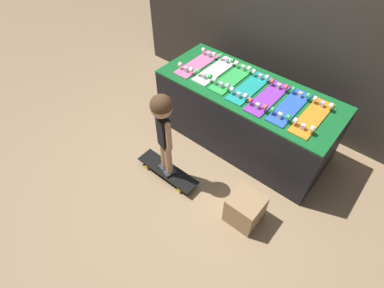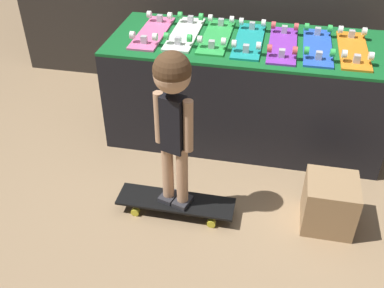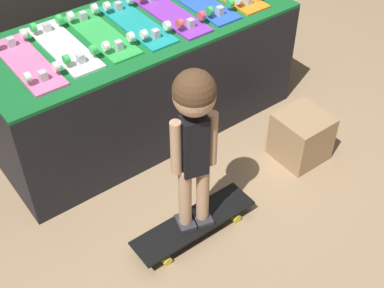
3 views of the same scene
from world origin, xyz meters
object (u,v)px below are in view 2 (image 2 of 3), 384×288
at_px(skateboard_orange_on_rack, 354,49).
at_px(skateboard_on_floor, 176,202).
at_px(skateboard_green_on_rack, 216,35).
at_px(skateboard_white_on_rack, 185,32).
at_px(skateboard_pink_on_rack, 152,31).
at_px(child, 173,104).
at_px(skateboard_teal_on_rack, 249,39).
at_px(storage_box, 329,203).
at_px(skateboard_purple_on_rack, 283,44).
at_px(skateboard_blue_on_rack, 318,46).

relative_size(skateboard_orange_on_rack, skateboard_on_floor, 0.85).
relative_size(skateboard_green_on_rack, skateboard_on_floor, 0.85).
bearing_deg(skateboard_orange_on_rack, skateboard_white_on_rack, 177.74).
distance_m(skateboard_pink_on_rack, child, 1.06).
height_order(skateboard_teal_on_rack, child, child).
relative_size(skateboard_teal_on_rack, skateboard_orange_on_rack, 1.00).
bearing_deg(skateboard_pink_on_rack, storage_box, -33.94).
relative_size(skateboard_purple_on_rack, skateboard_on_floor, 0.85).
height_order(skateboard_on_floor, storage_box, storage_box).
xyz_separation_m(skateboard_pink_on_rack, skateboard_white_on_rack, (0.23, 0.03, 0.00)).
xyz_separation_m(skateboard_pink_on_rack, storage_box, (1.32, -0.89, -0.62)).
relative_size(skateboard_green_on_rack, child, 0.63).
distance_m(skateboard_purple_on_rack, skateboard_on_floor, 1.30).
xyz_separation_m(skateboard_pink_on_rack, skateboard_orange_on_rack, (1.40, -0.02, 0.00)).
bearing_deg(child, skateboard_white_on_rack, 115.33).
xyz_separation_m(skateboard_purple_on_rack, storage_box, (0.38, -0.86, -0.62)).
bearing_deg(skateboard_white_on_rack, skateboard_purple_on_rack, -4.79).
distance_m(skateboard_teal_on_rack, skateboard_blue_on_rack, 0.47).
relative_size(skateboard_purple_on_rack, storage_box, 1.96).
distance_m(skateboard_green_on_rack, skateboard_blue_on_rack, 0.70).
relative_size(skateboard_teal_on_rack, skateboard_on_floor, 0.85).
relative_size(skateboard_pink_on_rack, skateboard_on_floor, 0.85).
height_order(skateboard_purple_on_rack, skateboard_on_floor, skateboard_purple_on_rack).
bearing_deg(skateboard_green_on_rack, skateboard_white_on_rack, 177.34).
xyz_separation_m(skateboard_green_on_rack, skateboard_purple_on_rack, (0.47, -0.05, 0.00)).
bearing_deg(skateboard_blue_on_rack, skateboard_on_floor, -128.71).
distance_m(skateboard_blue_on_rack, skateboard_on_floor, 1.42).
relative_size(skateboard_green_on_rack, storage_box, 1.96).
height_order(child, storage_box, child).
distance_m(skateboard_blue_on_rack, child, 1.24).
bearing_deg(skateboard_teal_on_rack, skateboard_purple_on_rack, -6.18).
bearing_deg(skateboard_pink_on_rack, child, -68.13).
xyz_separation_m(skateboard_teal_on_rack, child, (-0.31, -0.98, 0.01)).
height_order(skateboard_white_on_rack, child, child).
bearing_deg(skateboard_white_on_rack, skateboard_orange_on_rack, -2.26).
bearing_deg(skateboard_blue_on_rack, child, -128.71).
distance_m(skateboard_on_floor, child, 0.72).
bearing_deg(skateboard_white_on_rack, skateboard_pink_on_rack, -173.21).
bearing_deg(child, skateboard_pink_on_rack, 128.16).
bearing_deg(skateboard_pink_on_rack, skateboard_white_on_rack, 6.79).
height_order(skateboard_green_on_rack, skateboard_orange_on_rack, same).
distance_m(skateboard_purple_on_rack, skateboard_orange_on_rack, 0.47).
height_order(skateboard_pink_on_rack, skateboard_white_on_rack, same).
bearing_deg(child, skateboard_orange_on_rack, 60.03).
relative_size(skateboard_pink_on_rack, storage_box, 1.96).
distance_m(skateboard_green_on_rack, storage_box, 1.39).
xyz_separation_m(skateboard_blue_on_rack, skateboard_on_floor, (-0.77, -0.96, -0.71)).
relative_size(skateboard_teal_on_rack, skateboard_blue_on_rack, 1.00).
relative_size(skateboard_pink_on_rack, skateboard_orange_on_rack, 1.00).
bearing_deg(skateboard_on_floor, storage_box, 5.82).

